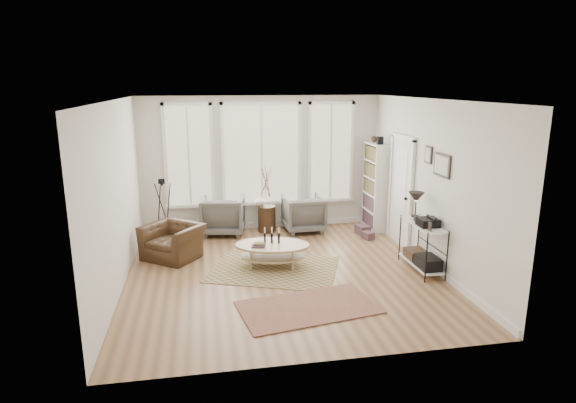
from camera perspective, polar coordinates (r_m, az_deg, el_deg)
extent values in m
plane|color=#976E4A|center=(8.32, -0.62, -8.42)|extent=(5.50, 5.50, 0.00)
plane|color=white|center=(7.70, -0.68, 11.97)|extent=(5.50, 5.50, 0.00)
cube|color=silver|center=(10.55, -3.16, 4.56)|extent=(5.20, 0.04, 2.90)
cube|color=silver|center=(5.29, 4.37, -4.99)|extent=(5.20, 0.04, 2.90)
cube|color=silver|center=(7.89, -19.62, 0.57)|extent=(0.04, 5.50, 2.90)
cube|color=silver|center=(8.69, 16.51, 1.98)|extent=(0.04, 5.50, 2.90)
cube|color=white|center=(10.86, -3.06, -2.71)|extent=(5.10, 0.04, 0.12)
cube|color=white|center=(9.06, 15.82, -6.65)|extent=(0.03, 5.40, 0.12)
cube|color=tan|center=(10.50, -3.16, 5.62)|extent=(1.60, 0.03, 2.10)
cube|color=tan|center=(10.43, -11.68, 5.29)|extent=(0.90, 0.03, 2.10)
cube|color=tan|center=(10.80, 5.06, 5.81)|extent=(0.90, 0.03, 2.10)
cube|color=white|center=(10.48, -3.15, 5.60)|extent=(1.74, 0.06, 2.24)
cube|color=white|center=(10.41, -11.68, 5.28)|extent=(1.04, 0.06, 2.24)
cube|color=white|center=(10.79, 5.09, 5.80)|extent=(1.04, 0.06, 2.24)
cube|color=white|center=(10.67, -3.06, -0.16)|extent=(4.10, 0.12, 0.06)
cube|color=silver|center=(9.78, 13.23, 1.07)|extent=(0.04, 0.88, 2.10)
cube|color=white|center=(9.72, 13.21, 2.50)|extent=(0.01, 0.55, 1.20)
cube|color=white|center=(9.34, 14.33, 0.41)|extent=(0.06, 0.08, 2.18)
cube|color=white|center=(10.22, 12.08, 1.67)|extent=(0.06, 0.08, 2.18)
cube|color=white|center=(9.60, 13.51, 7.43)|extent=(0.06, 1.06, 0.08)
sphere|color=black|center=(9.48, 13.75, 0.33)|extent=(0.06, 0.06, 0.06)
cube|color=white|center=(10.35, 11.02, 1.31)|extent=(0.30, 0.03, 1.90)
cube|color=white|center=(11.10, 9.50, 2.22)|extent=(0.30, 0.03, 1.90)
cube|color=white|center=(10.77, 10.98, 1.81)|extent=(0.02, 0.85, 1.90)
cube|color=white|center=(10.72, 10.23, 1.78)|extent=(0.30, 0.81, 1.90)
cube|color=brown|center=(10.72, 10.23, 1.78)|extent=(0.24, 0.75, 1.76)
cube|color=black|center=(10.37, 10.86, 7.12)|extent=(0.12, 0.10, 0.16)
sphere|color=#3A2414|center=(10.70, 10.19, 7.30)|extent=(0.14, 0.14, 0.14)
cube|color=white|center=(8.70, 15.48, -7.06)|extent=(0.37, 1.07, 0.03)
cube|color=white|center=(8.48, 15.79, -2.64)|extent=(0.37, 1.07, 0.02)
cylinder|color=black|center=(8.08, 16.08, -6.45)|extent=(0.02, 0.02, 0.85)
cylinder|color=black|center=(8.24, 18.34, -6.21)|extent=(0.02, 0.02, 0.85)
cylinder|color=black|center=(8.98, 13.12, -4.19)|extent=(0.02, 0.02, 0.85)
cylinder|color=black|center=(9.13, 15.20, -4.03)|extent=(0.02, 0.02, 0.85)
cylinder|color=black|center=(8.77, 14.82, -1.66)|extent=(0.14, 0.14, 0.02)
cylinder|color=black|center=(8.74, 14.88, -0.78)|extent=(0.02, 0.02, 0.30)
cone|color=black|center=(8.69, 14.96, 0.50)|extent=(0.28, 0.28, 0.18)
cube|color=black|center=(8.33, 16.27, -2.36)|extent=(0.32, 0.30, 0.13)
cube|color=black|center=(8.46, 16.26, -6.95)|extent=(0.32, 0.45, 0.20)
cube|color=#3A2414|center=(8.86, 14.91, -6.03)|extent=(0.32, 0.40, 0.16)
cube|color=black|center=(8.05, 16.48, -2.86)|extent=(0.02, 0.10, 0.14)
cube|color=black|center=(8.52, 14.87, -1.91)|extent=(0.02, 0.10, 0.12)
cube|color=black|center=(8.26, 17.80, 4.12)|extent=(0.03, 0.52, 0.38)
cube|color=silver|center=(8.26, 17.71, 4.12)|extent=(0.01, 0.44, 0.30)
cube|color=black|center=(8.69, 16.32, 5.34)|extent=(0.03, 0.24, 0.30)
cube|color=silver|center=(8.68, 16.23, 5.34)|extent=(0.01, 0.18, 0.24)
cube|color=brown|center=(8.46, -1.66, -7.99)|extent=(2.56, 2.26, 0.01)
cube|color=maroon|center=(7.10, 2.40, -12.39)|extent=(2.11, 1.41, 0.01)
ellipsoid|color=tan|center=(8.54, -1.86, -6.50)|extent=(1.23, 0.91, 0.03)
ellipsoid|color=tan|center=(8.47, -1.87, -5.19)|extent=(1.44, 1.07, 0.04)
cylinder|color=tan|center=(8.30, -4.12, -7.12)|extent=(0.04, 0.04, 0.37)
cylinder|color=tan|center=(8.40, 0.79, -6.83)|extent=(0.04, 0.04, 0.37)
cylinder|color=tan|center=(8.69, -4.42, -6.16)|extent=(0.04, 0.04, 0.37)
cylinder|color=tan|center=(8.78, 0.27, -5.89)|extent=(0.04, 0.04, 0.37)
cylinder|color=black|center=(8.46, -2.76, -4.40)|extent=(0.04, 0.04, 0.18)
cylinder|color=black|center=(8.48, -1.93, -4.36)|extent=(0.04, 0.04, 0.18)
cylinder|color=black|center=(8.50, -1.11, -4.31)|extent=(0.04, 0.04, 0.18)
cube|color=#324627|center=(8.33, -3.46, -5.16)|extent=(0.23, 0.16, 0.06)
imported|color=#61605D|center=(10.37, -7.68, -1.61)|extent=(1.01, 1.03, 0.81)
imported|color=#61605D|center=(10.48, 1.85, -1.43)|extent=(0.86, 0.89, 0.78)
cylinder|color=#3A2414|center=(10.47, -2.53, -2.04)|extent=(0.38, 0.38, 0.57)
imported|color=silver|center=(10.41, -3.32, 0.11)|extent=(0.26, 0.26, 0.22)
imported|color=#3A2414|center=(9.14, -13.50, -4.64)|extent=(1.28, 1.26, 0.63)
cylinder|color=black|center=(9.88, -14.74, 1.97)|extent=(0.06, 0.06, 0.06)
cube|color=black|center=(9.87, -14.77, 2.34)|extent=(0.13, 0.10, 0.09)
cylinder|color=black|center=(9.80, -14.80, 2.25)|extent=(0.06, 0.07, 0.06)
cube|color=brown|center=(10.44, 8.83, -3.32)|extent=(0.29, 0.34, 0.19)
cube|color=brown|center=(10.14, 9.45, -3.99)|extent=(0.26, 0.29, 0.15)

